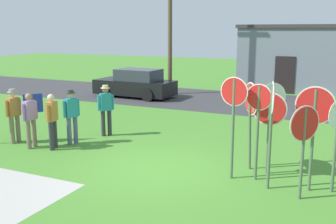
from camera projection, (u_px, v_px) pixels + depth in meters
ground_plane at (154, 169)px, 10.29m from camera, size 80.00×80.00×0.00m
street_asphalt at (250, 103)px, 19.65m from camera, size 60.00×6.40×0.01m
building_background at (290, 57)px, 23.78m from camera, size 5.82×3.95×3.85m
utility_pole at (170, 13)px, 21.48m from camera, size 1.80×0.24×8.57m
parked_car_on_street at (136, 84)px, 21.21m from camera, size 4.37×2.15×1.51m
stop_sign_far_back at (258, 117)px, 9.24m from camera, size 0.62×0.09×2.33m
stop_sign_tallest at (250, 110)px, 9.97m from camera, size 0.52×0.70×2.27m
stop_sign_leaning_right at (304, 136)px, 8.18m from camera, size 0.51×0.59×2.04m
stop_sign_rear_right at (269, 119)px, 9.67m from camera, size 0.83×0.08×2.07m
stop_sign_nearest at (271, 117)px, 8.68m from camera, size 0.20×0.69×2.46m
stop_sign_rear_left at (272, 109)px, 10.25m from camera, size 0.60×0.53×2.22m
stop_sign_center_cluster at (314, 119)px, 8.58m from camera, size 0.85×0.07×2.37m
stop_sign_low_front at (233, 111)px, 9.30m from camera, size 0.68×0.13×2.48m
person_in_dark_shirt at (72, 114)px, 12.34m from camera, size 0.34×0.53×1.74m
person_in_teal at (14, 113)px, 12.47m from camera, size 0.31×0.57×1.74m
person_near_signs at (30, 117)px, 11.94m from camera, size 0.25×0.57×1.69m
person_in_blue at (106, 107)px, 13.33m from camera, size 0.41×0.45×1.74m
person_with_sunhat at (52, 118)px, 11.80m from camera, size 0.30×0.56×1.69m
info_panel_leftmost at (33, 109)px, 12.54m from camera, size 0.38×0.50×1.57m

